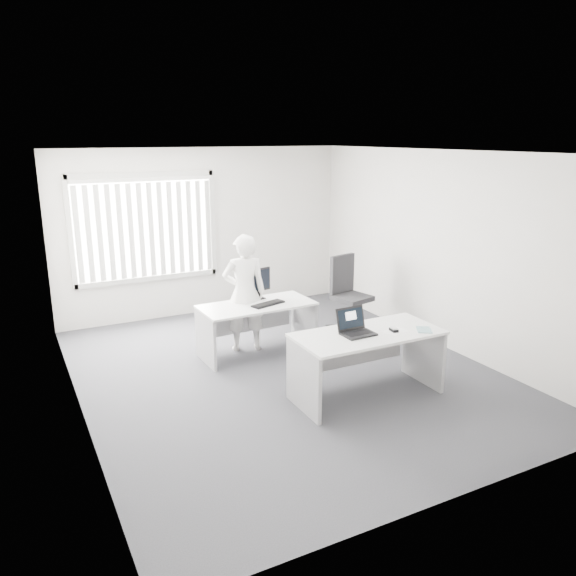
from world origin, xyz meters
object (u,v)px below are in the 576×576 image
desk_near (367,350)px  desk_far (257,318)px  laptop (359,323)px  person (245,293)px  monitor (257,284)px  office_chair (349,306)px

desk_near → desk_far: desk_near is taller
desk_near → laptop: 0.39m
desk_far → person: bearing=110.9°
person → monitor: 0.23m
desk_near → person: bearing=108.8°
monitor → person: bearing=170.2°
office_chair → person: bearing=169.5°
person → desk_far: bearing=126.7°
desk_near → office_chair: bearing=61.9°
person → laptop: 2.12m
desk_near → laptop: (-0.15, -0.02, 0.37)m
person → monitor: (0.21, 0.01, 0.10)m
desk_far → person: 0.40m
office_chair → monitor: 1.73m
desk_near → office_chair: size_ratio=1.49×
monitor → laptop: bearing=-94.4°
desk_far → office_chair: 1.78m
office_chair → monitor: bearing=169.4°
desk_far → person: size_ratio=0.95×
person → laptop: bearing=118.5°
desk_far → office_chair: size_ratio=1.37×
desk_near → monitor: size_ratio=3.93×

